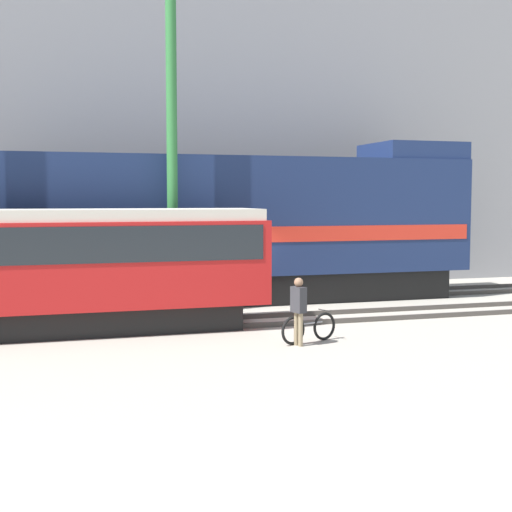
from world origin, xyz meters
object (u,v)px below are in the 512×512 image
object	(u,v)px
streetcar	(37,263)
utility_pole_center	(172,150)
bicycle	(309,328)
freight_locomotive	(234,227)
person	(299,305)

from	to	relation	value
streetcar	utility_pole_center	world-z (taller)	utility_pole_center
utility_pole_center	bicycle	bearing A→B (deg)	-64.28
freight_locomotive	utility_pole_center	bearing A→B (deg)	-139.88
streetcar	person	xyz separation A→B (m)	(5.90, -3.23, -0.85)
freight_locomotive	streetcar	world-z (taller)	freight_locomotive
bicycle	person	distance (m)	0.78
person	freight_locomotive	bearing A→B (deg)	86.85
person	streetcar	bearing A→B (deg)	151.32
freight_locomotive	bicycle	size ratio (longest dim) A/B	10.24
streetcar	freight_locomotive	bearing A→B (deg)	33.07
bicycle	person	xyz separation A→B (m)	(-0.38, -0.28, 0.63)
freight_locomotive	bicycle	bearing A→B (deg)	-90.22
streetcar	person	size ratio (longest dim) A/B	7.25
streetcar	bicycle	xyz separation A→B (m)	(6.27, -2.95, -1.48)
freight_locomotive	utility_pole_center	distance (m)	3.97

